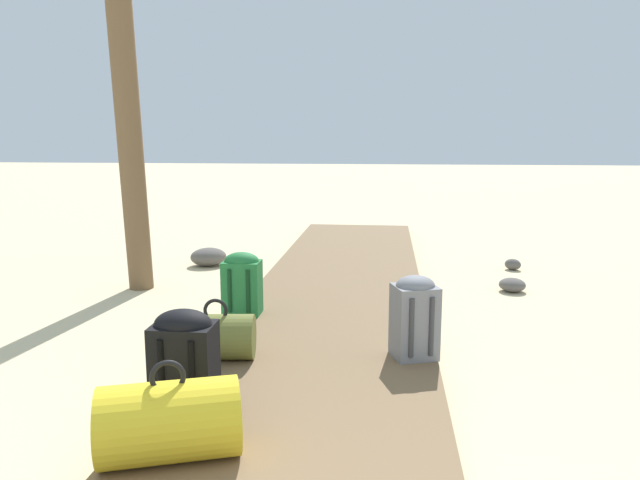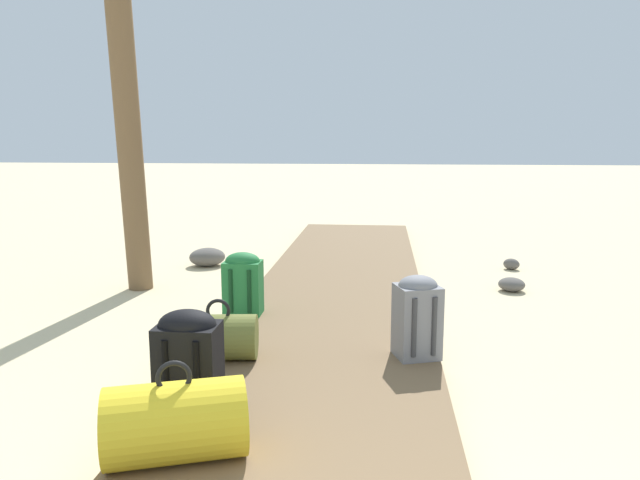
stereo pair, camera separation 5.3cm
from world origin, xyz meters
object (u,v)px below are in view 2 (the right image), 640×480
backpack_black (188,356)px  duffel_bag_olive (219,337)px  duffel_bag_yellow (176,422)px  backpack_green (243,282)px  backpack_grey (417,314)px

backpack_black → duffel_bag_olive: backpack_black is taller
backpack_black → duffel_bag_yellow: bearing=-78.1°
backpack_green → backpack_grey: 1.64m
backpack_black → backpack_green: (-0.10, 1.76, -0.01)m
backpack_black → duffel_bag_olive: size_ratio=1.03×
duffel_bag_olive → backpack_grey: bearing=7.7°
backpack_black → duffel_bag_yellow: 0.58m
backpack_green → duffel_bag_olive: backpack_green is taller
duffel_bag_yellow → backpack_green: bearing=95.4°
duffel_bag_yellow → backpack_black: bearing=101.9°
backpack_green → duffel_bag_olive: size_ratio=0.98×
backpack_green → backpack_grey: bearing=-31.5°
duffel_bag_yellow → duffel_bag_olive: (-0.15, 1.28, -0.03)m
backpack_green → duffel_bag_olive: 1.05m
backpack_green → duffel_bag_olive: bearing=-86.0°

